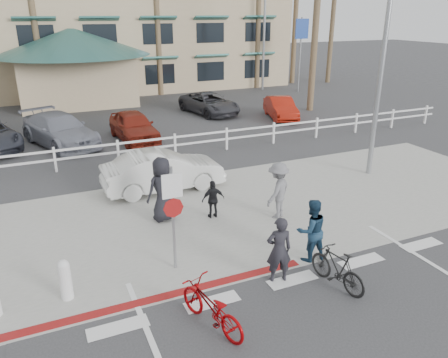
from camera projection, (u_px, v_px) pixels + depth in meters
name	position (u px, v px, depth m)	size (l,w,h in m)	color
ground	(307.00, 295.00, 9.55)	(140.00, 140.00, 0.00)	#333335
bike_path	(370.00, 356.00, 7.84)	(12.00, 16.00, 0.01)	#333335
sidewalk_plaza	(224.00, 213.00, 13.39)	(22.00, 7.00, 0.01)	gray
cross_street	(182.00, 172.00, 16.80)	(40.00, 5.00, 0.01)	#333335
parking_lot	(128.00, 120.00, 24.90)	(50.00, 16.00, 0.01)	#333335
curb_red	(159.00, 298.00, 9.43)	(7.00, 0.25, 0.02)	maroon
rail_fence	(177.00, 145.00, 18.51)	(29.40, 0.16, 1.00)	silver
building	(112.00, 13.00, 34.71)	(28.00, 16.00, 11.30)	tan
sign_post	(173.00, 214.00, 10.03)	(0.50, 0.10, 2.90)	gray
bollard_0	(65.00, 280.00, 9.27)	(0.26, 0.26, 0.95)	silver
streetlight_0	(384.00, 51.00, 15.08)	(0.60, 2.00, 9.00)	gray
streetlight_1	(264.00, 26.00, 32.85)	(0.60, 2.00, 9.50)	gray
info_sign	(300.00, 54.00, 32.61)	(1.20, 0.16, 5.60)	navy
palm_5	(156.00, 0.00, 30.05)	(4.00, 4.00, 13.00)	#204F1E
palm_9	(334.00, 2.00, 35.73)	(4.00, 4.00, 13.00)	#204F1E
bike_red	(211.00, 307.00, 8.41)	(0.62, 1.78, 0.93)	#880104
rider_red	(279.00, 250.00, 9.78)	(0.58, 0.38, 1.60)	black
bike_black	(337.00, 268.00, 9.69)	(0.44, 1.55, 0.93)	black
rider_black	(311.00, 230.00, 10.65)	(0.78, 0.61, 1.61)	#17324A
pedestrian_a	(278.00, 191.00, 12.86)	(1.11, 0.64, 1.72)	slate
pedestrian_child	(213.00, 199.00, 12.93)	(0.69, 0.29, 1.18)	black
pedestrian_b	(162.00, 189.00, 12.66)	(0.95, 0.62, 1.94)	black
car_white_sedan	(163.00, 171.00, 14.97)	(1.44, 4.14, 1.36)	silver
lot_car_1	(60.00, 130.00, 19.98)	(2.02, 4.96, 1.44)	slate
lot_car_2	(134.00, 126.00, 20.78)	(1.64, 4.07, 1.39)	maroon
lot_car_3	(281.00, 108.00, 25.06)	(1.29, 3.69, 1.21)	maroon
lot_car_5	(209.00, 103.00, 26.22)	(2.07, 4.48, 1.24)	#303036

